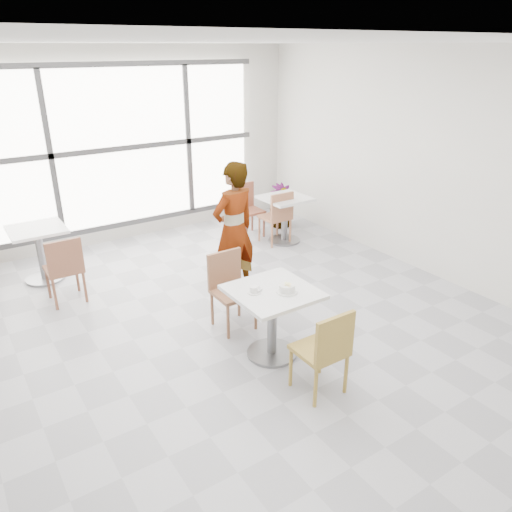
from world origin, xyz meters
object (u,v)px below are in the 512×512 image
oatmeal_bowl (287,288)px  chair_far (229,285)px  coffee_cup (254,290)px  bg_table_left (40,246)px  bg_chair_right_far (246,206)px  person (234,230)px  plant_right (281,206)px  bg_chair_left_near (64,266)px  bg_table_right (285,213)px  chair_near (326,348)px  bg_chair_right_near (278,214)px  main_table (272,310)px

oatmeal_bowl → chair_far: bearing=98.9°
oatmeal_bowl → coffee_cup: 0.32m
bg_table_left → bg_chair_right_far: size_ratio=0.86×
person → plant_right: bearing=-148.6°
bg_table_left → bg_chair_left_near: bg_chair_left_near is taller
chair_far → bg_table_left: bearing=122.3°
bg_chair_right_far → bg_table_left: bearing=179.2°
bg_table_left → bg_chair_right_far: bg_chair_right_far is taller
oatmeal_bowl → bg_table_right: size_ratio=0.28×
bg_table_right → bg_chair_left_near: bg_chair_left_near is taller
chair_near → bg_chair_right_near: size_ratio=1.00×
plant_right → bg_table_right: bearing=-121.8°
bg_chair_left_near → bg_chair_right_far: bearing=-165.2°
oatmeal_bowl → bg_chair_right_far: 3.64m
chair_near → bg_chair_left_near: size_ratio=1.00×
main_table → chair_far: (-0.05, 0.77, -0.02)m
oatmeal_bowl → plant_right: (2.31, 3.25, -0.41)m
main_table → bg_chair_left_near: bearing=122.3°
person → plant_right: 2.68m
plant_right → chair_far: bearing=-136.0°
chair_far → bg_chair_right_near: (1.92, 1.72, 0.00)m
main_table → plant_right: plant_right is taller
person → bg_table_right: (1.62, 1.11, -0.37)m
chair_far → oatmeal_bowl: bearing=-81.1°
chair_near → oatmeal_bowl: bearing=-95.3°
bg_chair_left_near → plant_right: (3.87, 0.82, -0.12)m
main_table → bg_chair_left_near: (-1.46, 2.31, -0.02)m
chair_far → bg_table_right: chair_far is taller
bg_table_right → bg_chair_left_near: size_ratio=0.86×
main_table → coffee_cup: 0.32m
bg_table_right → bg_chair_right_near: (-0.16, -0.03, 0.01)m
chair_far → bg_table_left: 2.86m
oatmeal_bowl → bg_chair_right_near: bearing=55.7°
chair_near → chair_far: bearing=-87.2°
oatmeal_bowl → bg_chair_right_far: size_ratio=0.24×
chair_near → person: size_ratio=0.50×
main_table → oatmeal_bowl: bearing=-50.2°
bg_chair_right_near → bg_chair_right_far: (-0.18, 0.65, 0.00)m
chair_far → bg_chair_right_far: bearing=53.9°
bg_chair_right_far → chair_far: bearing=-126.1°
bg_table_left → coffee_cup: bearing=-66.1°
bg_table_left → bg_table_right: same height
bg_table_left → bg_chair_left_near: bearing=-82.8°
coffee_cup → bg_table_right: bearing=48.2°
bg_table_right → plant_right: (0.38, 0.61, -0.11)m
chair_far → plant_right: 3.41m
chair_near → oatmeal_bowl: chair_near is taller
person → bg_table_right: person is taller
person → bg_table_right: size_ratio=2.30×
main_table → chair_near: 0.78m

